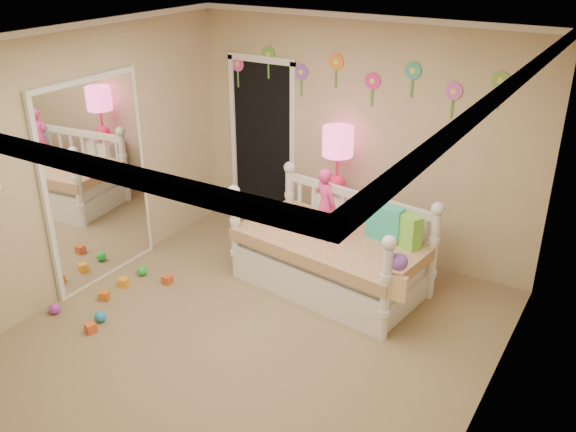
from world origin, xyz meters
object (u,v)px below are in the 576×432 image
Objects in this scene: daybed at (331,241)px; child at (325,204)px; table_lamp at (338,150)px; nightstand at (335,222)px.

child is (-0.04, -0.08, 0.42)m from daybed.
daybed is at bearing -91.97° from child.
nightstand is at bearing 0.00° from table_lamp.
daybed is 2.58× the size of child.
child is 1.02m from nightstand.
table_lamp is at bearing -176.23° from nightstand.
daybed reaches higher than nightstand.
daybed is 2.61× the size of nightstand.
child reaches higher than daybed.
table_lamp is at bearing -47.19° from child.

